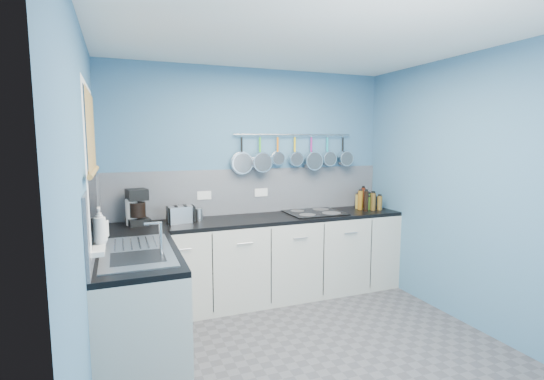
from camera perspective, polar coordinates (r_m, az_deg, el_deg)
floor at (r=3.52m, az=5.62°, el=-22.32°), size 3.20×3.00×0.02m
ceiling at (r=3.16m, az=6.22°, el=21.62°), size 3.20×3.00×0.02m
wall_back at (r=4.48m, az=-2.93°, el=1.16°), size 3.20×0.02×2.50m
wall_front at (r=1.91m, az=27.23°, el=-7.86°), size 3.20×0.02×2.50m
wall_left at (r=2.77m, az=-25.31°, el=-3.27°), size 0.02×3.00×2.50m
wall_right at (r=4.09m, az=26.44°, el=-0.17°), size 0.02×3.00×2.50m
backsplash_back at (r=4.47m, az=-2.83°, el=-0.14°), size 3.20×0.02×0.50m
backsplash_left at (r=3.38m, az=-24.15°, el=-3.17°), size 0.02×1.80×0.50m
cabinet_run_back at (r=4.36m, az=-1.56°, el=-10.02°), size 3.20×0.60×0.86m
worktop_back at (r=4.25m, az=-1.58°, el=-4.22°), size 3.20×0.60×0.04m
cabinet_run_left at (r=3.29m, az=-18.52°, el=-16.30°), size 0.60×1.20×0.86m
worktop_left at (r=3.14m, az=-18.85°, el=-8.73°), size 0.60×1.20×0.04m
window_frame at (r=3.03m, az=-24.57°, el=3.33°), size 0.01×1.00×1.10m
window_glass at (r=3.03m, az=-24.47°, el=3.33°), size 0.01×0.90×1.00m
bamboo_blind at (r=3.03m, az=-24.54°, el=7.59°), size 0.01×0.90×0.55m
window_sill at (r=3.10m, az=-23.61°, el=-6.18°), size 0.10×0.98×0.03m
sink_unit at (r=3.13m, az=-18.87°, el=-8.31°), size 0.50×0.95×0.01m
mixer_tap at (r=2.94m, az=-15.67°, el=-6.67°), size 0.12×0.08×0.26m
socket_left at (r=4.32m, az=-9.71°, el=-0.76°), size 0.15×0.01×0.09m
socket_right at (r=4.50m, az=-1.57°, el=-0.35°), size 0.15×0.01×0.09m
pot_rail at (r=4.58m, az=3.27°, el=7.93°), size 1.45×0.02×0.02m
soap_bottle_a at (r=2.82m, az=-23.54°, el=-4.68°), size 0.10×0.10×0.24m
soap_bottle_b at (r=2.99m, az=-23.39°, el=-4.67°), size 0.10×0.10×0.17m
paper_towel at (r=4.08m, az=-19.49°, el=-3.00°), size 0.12×0.12×0.25m
coffee_maker at (r=4.07m, az=-18.76°, el=-2.33°), size 0.24×0.25×0.35m
toaster at (r=4.07m, az=-12.97°, el=-3.44°), size 0.28×0.19×0.16m
canister at (r=4.18m, az=-10.49°, el=-3.41°), size 0.10×0.10×0.12m
hob at (r=4.52m, az=6.07°, el=-3.22°), size 0.62×0.54×0.01m
pan_0 at (r=4.35m, az=-4.36°, el=5.14°), size 0.24×0.07×0.43m
pan_1 at (r=4.42m, az=-1.72°, el=5.29°), size 0.22×0.12×0.41m
pan_2 at (r=4.49m, az=0.84°, el=5.77°), size 0.15×0.06×0.34m
pan_3 at (r=4.58m, az=3.30°, el=5.69°), size 0.17×0.09×0.36m
pan_4 at (r=4.67m, az=5.68°, el=5.38°), size 0.22×0.12×0.41m
pan_5 at (r=4.77m, az=7.96°, el=5.64°), size 0.18×0.10×0.37m
pan_6 at (r=4.87m, az=10.14°, el=5.61°), size 0.18×0.12×0.37m
condiment_0 at (r=5.00m, az=13.70°, el=-1.46°), size 0.07×0.07×0.17m
condiment_1 at (r=4.97m, az=12.97°, el=-1.08°), size 0.05×0.05×0.24m
condiment_2 at (r=4.89m, az=12.24°, el=-1.60°), size 0.06×0.06×0.17m
condiment_3 at (r=4.93m, az=14.49°, el=-1.75°), size 0.06×0.06×0.15m
condiment_4 at (r=4.86m, az=13.73°, el=-1.84°), size 0.07×0.07×0.15m
condiment_5 at (r=4.82m, az=12.56°, el=-1.43°), size 0.06×0.06×0.22m
condiment_6 at (r=4.86m, az=15.19°, el=-1.79°), size 0.06×0.06×0.17m
condiment_7 at (r=4.81m, az=14.29°, el=-1.62°), size 0.06×0.06×0.20m
condiment_8 at (r=4.71m, az=13.37°, el=-1.58°), size 0.05×0.05×0.24m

